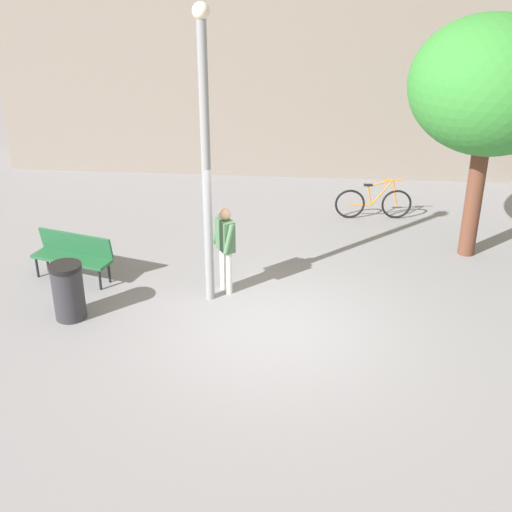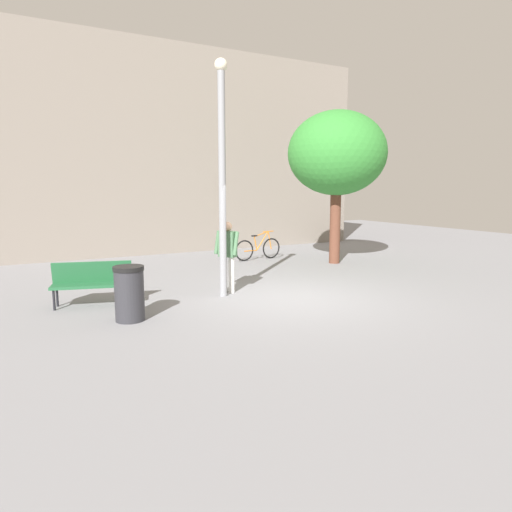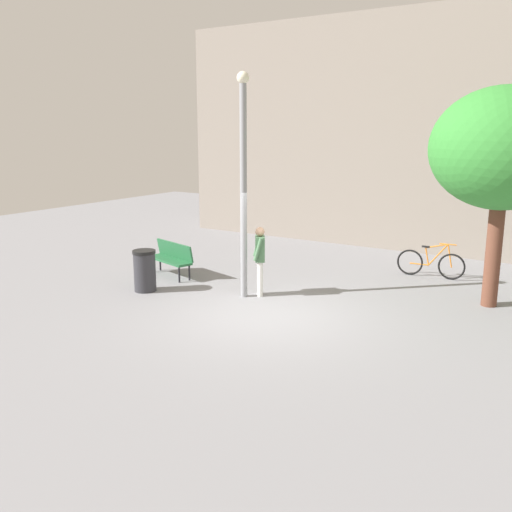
% 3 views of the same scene
% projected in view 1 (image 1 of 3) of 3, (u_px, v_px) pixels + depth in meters
% --- Properties ---
extents(ground_plane, '(36.00, 36.00, 0.00)m').
position_uv_depth(ground_plane, '(274.00, 328.00, 11.49)').
color(ground_plane, gray).
extents(building_facade, '(16.24, 2.00, 7.60)m').
position_uv_depth(building_facade, '(297.00, 30.00, 17.95)').
color(building_facade, gray).
rests_on(building_facade, ground_plane).
extents(lamppost, '(0.28, 0.28, 5.18)m').
position_uv_depth(lamppost, '(206.00, 150.00, 11.21)').
color(lamppost, gray).
rests_on(lamppost, ground_plane).
extents(person_by_lamppost, '(0.52, 0.62, 1.67)m').
position_uv_depth(person_by_lamppost, '(225.00, 244.00, 12.27)').
color(person_by_lamppost, white).
rests_on(person_by_lamppost, ground_plane).
extents(park_bench, '(1.67, 0.90, 0.92)m').
position_uv_depth(park_bench, '(73.00, 253.00, 12.93)').
color(park_bench, '#236038').
rests_on(park_bench, ground_plane).
extents(plaza_tree, '(3.12, 3.12, 4.85)m').
position_uv_depth(plaza_tree, '(490.00, 87.00, 12.68)').
color(plaza_tree, brown).
rests_on(plaza_tree, ground_plane).
extents(bicycle_orange, '(1.81, 0.18, 0.97)m').
position_uv_depth(bicycle_orange, '(374.00, 203.00, 15.80)').
color(bicycle_orange, black).
rests_on(bicycle_orange, ground_plane).
extents(trash_bin, '(0.57, 0.57, 1.03)m').
position_uv_depth(trash_bin, '(68.00, 291.00, 11.58)').
color(trash_bin, '#2D2D33').
rests_on(trash_bin, ground_plane).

